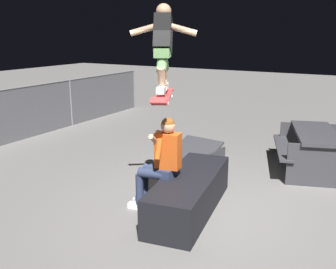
% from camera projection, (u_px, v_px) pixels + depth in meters
% --- Properties ---
extents(ground_plane, '(40.00, 40.00, 0.00)m').
position_uv_depth(ground_plane, '(197.00, 209.00, 5.56)').
color(ground_plane, slate).
extents(ledge_box_main, '(2.14, 0.99, 0.53)m').
position_uv_depth(ledge_box_main, '(190.00, 193.00, 5.46)').
color(ledge_box_main, black).
rests_on(ledge_box_main, ground).
extents(person_sitting_on_ledge, '(0.60, 0.78, 1.37)m').
position_uv_depth(person_sitting_on_ledge, '(161.00, 159.00, 5.36)').
color(person_sitting_on_ledge, '#2D3856').
rests_on(person_sitting_on_ledge, ground).
extents(skateboard, '(1.01, 0.60, 0.13)m').
position_uv_depth(skateboard, '(163.00, 96.00, 5.14)').
color(skateboard, '#B72D2D').
extents(skater_airborne, '(0.63, 0.84, 1.12)m').
position_uv_depth(skater_airborne, '(163.00, 44.00, 5.02)').
color(skater_airborne, white).
extents(kicker_ramp, '(1.22, 1.07, 0.40)m').
position_uv_depth(kicker_ramp, '(191.00, 155.00, 7.79)').
color(kicker_ramp, '#38383D').
rests_on(kicker_ramp, ground).
extents(picnic_table_back, '(2.03, 1.80, 0.75)m').
position_uv_depth(picnic_table_back, '(315.00, 145.00, 6.98)').
color(picnic_table_back, '#38383D').
rests_on(picnic_table_back, ground).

